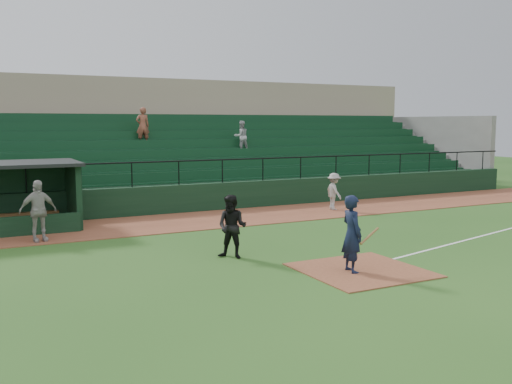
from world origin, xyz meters
name	(u,v)px	position (x,y,z in m)	size (l,w,h in m)	color
ground	(339,262)	(0.00, 0.00, 0.00)	(90.00, 90.00, 0.00)	#29531A
warning_track	(222,218)	(0.00, 8.00, 0.01)	(40.00, 4.00, 0.03)	brown
home_plate_dirt	(361,270)	(0.00, -1.00, 0.01)	(3.00, 3.00, 0.03)	brown
foul_line	(505,230)	(8.00, 1.20, 0.01)	(18.00, 0.09, 0.01)	white
stadium_structure	(157,151)	(0.00, 16.46, 2.30)	(38.00, 13.08, 6.40)	black
batter_at_plate	(352,234)	(-0.34, -1.02, 1.00)	(1.07, 0.77, 1.99)	black
umpire	(232,227)	(-2.39, 1.79, 0.90)	(0.87, 0.68, 1.79)	black
runner	(334,191)	(5.24, 7.80, 0.83)	(1.04, 0.60, 1.61)	#9B9591
dugout_player_a	(38,211)	(-7.00, 6.56, 1.02)	(1.16, 0.48, 1.97)	#A19B97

